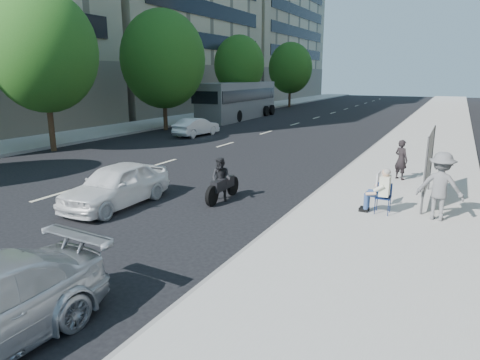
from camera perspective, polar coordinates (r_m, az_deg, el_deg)
The scene contains 16 objects.
ground at distance 10.20m, azimuth -7.83°, elevation -9.20°, with size 160.00×160.00×0.00m, color black.
near_sidewalk at distance 27.99m, azimuth 23.71°, elevation 4.69°, with size 5.00×120.00×0.15m, color #AFACA4.
far_sidewalk at distance 35.67m, azimuth -11.91°, elevation 7.30°, with size 4.50×120.00×0.15m, color #AFACA4.
far_bldg_north at distance 78.80m, azimuth -0.14°, elevation 21.18°, with size 22.00×28.00×28.00m, color #BBB08C.
tree_far_b at distance 24.75m, azimuth -24.74°, elevation 15.33°, with size 5.40×5.40×8.24m.
tree_far_c at distance 32.03m, azimuth -10.23°, elevation 15.53°, with size 6.00×6.00×8.47m.
tree_far_d at distance 42.26m, azimuth -0.10°, elevation 15.11°, with size 4.80×4.80×7.65m.
tree_far_e at distance 55.11m, azimuth 6.73°, elevation 14.61°, with size 5.40×5.40×7.89m.
seated_protester at distance 12.66m, azimuth 18.16°, elevation -1.02°, with size 0.83×1.12×1.31m.
jogger at distance 12.61m, azimuth 25.15°, elevation -0.76°, with size 1.20×0.69×1.85m, color slate.
pedestrian_woman at distance 17.02m, azimuth 20.68°, elevation 2.55°, with size 0.55×0.36×1.50m, color black.
protest_banner at distance 14.27m, azimuth 23.81°, elevation 2.29°, with size 0.08×3.06×2.20m.
white_sedan_near at distance 13.75m, azimuth -16.19°, elevation -0.63°, with size 1.57×3.89×1.33m, color white.
white_sedan_mid at distance 28.86m, azimuth -5.83°, elevation 7.07°, with size 1.26×3.60×1.19m, color white.
motorcycle at distance 13.73m, azimuth -2.48°, elevation -0.22°, with size 0.70×2.04×1.42m.
bus at distance 39.97m, azimuth -0.17°, elevation 10.51°, with size 3.03×12.14×3.30m.
Camera 1 is at (5.42, -7.68, 3.97)m, focal length 32.00 mm.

